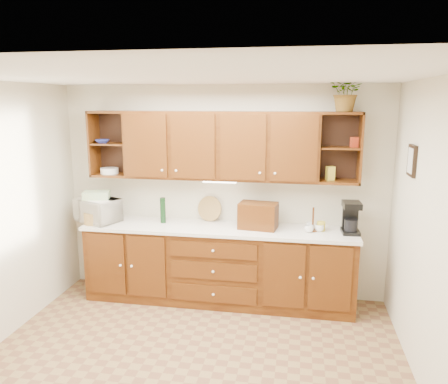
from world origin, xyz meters
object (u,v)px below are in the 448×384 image
at_px(microwave, 97,210).
at_px(potted_plant, 347,92).
at_px(bread_box, 258,216).
at_px(coffee_maker, 351,218).

height_order(microwave, potted_plant, potted_plant).
height_order(microwave, bread_box, bread_box).
distance_m(coffee_maker, potted_plant, 1.40).
xyz_separation_m(bread_box, coffee_maker, (1.05, 0.01, 0.02)).
bearing_deg(microwave, coffee_maker, 24.64).
relative_size(microwave, coffee_maker, 1.44).
distance_m(microwave, potted_plant, 3.25).
relative_size(bread_box, coffee_maker, 1.20).
xyz_separation_m(bread_box, potted_plant, (0.94, 0.07, 1.41)).
bearing_deg(coffee_maker, potted_plant, 148.01).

